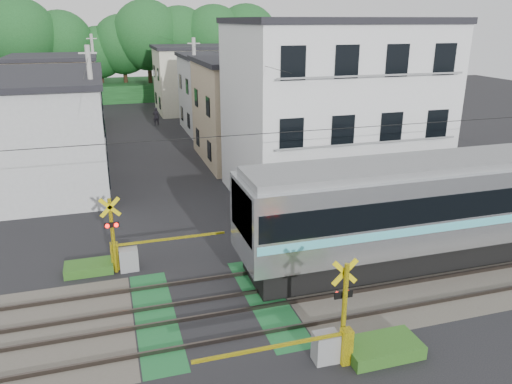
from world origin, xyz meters
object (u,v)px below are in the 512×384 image
object	(u,v)px
crossing_signal_near	(330,340)
crossing_signal_far	(126,253)
apartment_block	(330,111)
pedestrian	(156,116)

from	to	relation	value
crossing_signal_near	crossing_signal_far	size ratio (longest dim) A/B	1.00
apartment_block	crossing_signal_far	bearing A→B (deg)	-152.22
crossing_signal_near	crossing_signal_far	bearing A→B (deg)	125.29
apartment_block	pedestrian	world-z (taller)	apartment_block
pedestrian	crossing_signal_near	bearing A→B (deg)	83.89
crossing_signal_near	pedestrian	size ratio (longest dim) A/B	2.90
crossing_signal_near	pedestrian	xyz separation A→B (m)	(-1.02, 35.32, 0.10)
crossing_signal_near	pedestrian	bearing A→B (deg)	91.65
crossing_signal_near	pedestrian	world-z (taller)	crossing_signal_near
crossing_signal_far	pedestrian	xyz separation A→B (m)	(4.15, 28.01, 0.10)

